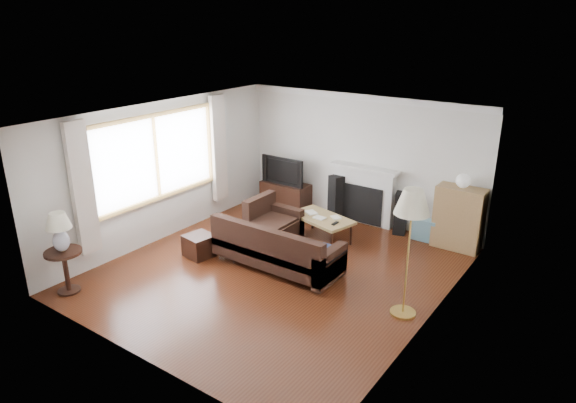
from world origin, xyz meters
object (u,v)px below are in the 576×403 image
Objects in this scene: coffee_table at (322,228)px; side_table at (66,271)px; tv_stand at (286,195)px; bookshelf at (459,218)px; sectional_sofa at (277,246)px; floor_lamp at (408,254)px.

side_table reaches higher than coffee_table.
tv_stand reaches higher than coffee_table.
bookshelf is 2.41m from coffee_table.
sectional_sofa reaches higher than side_table.
bookshelf reaches higher than sectional_sofa.
sectional_sofa is at bearing -131.34° from bookshelf.
sectional_sofa is 3.19m from side_table.
coffee_table is (-2.12, -1.08, -0.33)m from bookshelf.
floor_lamp reaches higher than coffee_table.
coffee_table is at bearing 61.04° from side_table.
floor_lamp is (0.11, -2.54, 0.35)m from bookshelf.
sectional_sofa is at bearing 177.09° from floor_lamp.
sectional_sofa is (1.53, -2.38, 0.11)m from tv_stand.
side_table is (-2.09, -3.77, 0.11)m from coffee_table.
coffee_table is 0.64× the size of floor_lamp.
sectional_sofa is at bearing 49.41° from side_table.
side_table is (-4.32, -2.31, -0.58)m from floor_lamp.
side_table is at bearing -96.49° from tv_stand.
coffee_table is 1.74× the size of side_table.
sectional_sofa reaches higher than tv_stand.
bookshelf is 3.24m from sectional_sofa.
sectional_sofa is 1.36m from coffee_table.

